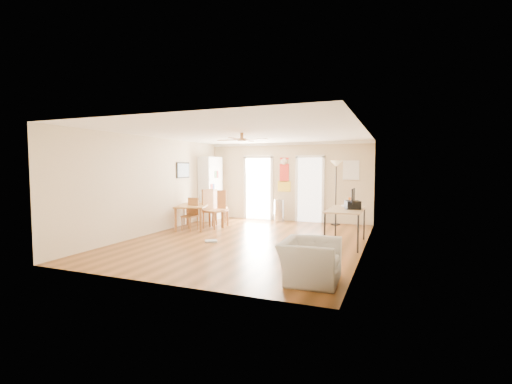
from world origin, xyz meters
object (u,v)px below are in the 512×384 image
at_px(dining_chair_near, 190,214).
at_px(dining_chair_far, 220,206).
at_px(printer, 353,205).
at_px(wastebasket_a, 319,242).
at_px(torchiere_lamp, 336,193).
at_px(bookshelf, 210,188).
at_px(armchair, 310,261).
at_px(dining_table, 194,216).
at_px(dining_chair_right_b, 213,209).
at_px(wastebasket_b, 321,248).
at_px(dining_chair_right_a, 219,208).
at_px(trash_can, 279,211).
at_px(computer_desk, 346,227).

xyz_separation_m(dining_chair_near, dining_chair_far, (0.11, 1.67, 0.07)).
height_order(printer, wastebasket_a, printer).
xyz_separation_m(torchiere_lamp, printer, (0.81, -2.72, -0.07)).
bearing_deg(wastebasket_a, bookshelf, 145.97).
xyz_separation_m(wastebasket_a, armchair, (0.33, -2.33, 0.19)).
xyz_separation_m(bookshelf, torchiere_lamp, (4.16, 0.45, -0.07)).
bearing_deg(dining_table, dining_chair_right_b, 19.62).
xyz_separation_m(printer, armchair, (-0.30, -2.99, -0.60)).
xyz_separation_m(dining_chair_near, wastebasket_b, (4.06, -1.53, -0.29)).
relative_size(bookshelf, dining_chair_right_b, 1.88).
relative_size(dining_chair_right_a, armchair, 1.11).
distance_m(trash_can, wastebasket_a, 3.95).
bearing_deg(torchiere_lamp, dining_table, -150.56).
distance_m(bookshelf, printer, 5.46).
height_order(wastebasket_b, armchair, armchair).
height_order(dining_table, dining_chair_far, dining_chair_far).
xyz_separation_m(dining_table, computer_desk, (4.46, -0.64, 0.07)).
bearing_deg(dining_chair_far, armchair, 110.61).
relative_size(torchiere_lamp, computer_desk, 1.28).
relative_size(dining_chair_right_a, dining_chair_near, 1.22).
distance_m(dining_chair_right_b, computer_desk, 4.00).
distance_m(dining_table, printer, 4.67).
bearing_deg(dining_chair_near, armchair, -30.01).
bearing_deg(dining_table, computer_desk, -8.19).
distance_m(dining_chair_right_a, dining_chair_near, 1.02).
height_order(bookshelf, armchair, bookshelf).
xyz_separation_m(dining_chair_right_b, dining_chair_far, (-0.35, 1.13, -0.04)).
bearing_deg(dining_chair_right_b, trash_can, -24.13).
bearing_deg(trash_can, dining_chair_right_a, -131.17).
distance_m(bookshelf, computer_desk, 5.40).
distance_m(printer, wastebasket_a, 1.20).
distance_m(dining_chair_right_a, trash_can, 2.13).
bearing_deg(dining_chair_right_a, wastebasket_a, -117.04).
bearing_deg(dining_chair_right_b, dining_table, 121.08).
height_order(bookshelf, dining_chair_near, bookshelf).
xyz_separation_m(bookshelf, dining_chair_far, (0.56, -0.37, -0.54)).
bearing_deg(dining_chair_right_a, dining_chair_near, 153.07).
xyz_separation_m(dining_table, torchiere_lamp, (3.79, 2.14, 0.65)).
relative_size(bookshelf, armchair, 2.14).
relative_size(bookshelf, dining_chair_near, 2.36).
relative_size(dining_chair_near, torchiere_lamp, 0.45).
bearing_deg(dining_chair_near, torchiere_lamp, 41.23).
bearing_deg(dining_table, bookshelf, 102.23).
xyz_separation_m(dining_chair_far, wastebasket_b, (3.95, -3.20, -0.36)).
height_order(trash_can, torchiere_lamp, torchiere_lamp).
xyz_separation_m(torchiere_lamp, wastebasket_a, (0.18, -3.38, -0.86)).
bearing_deg(computer_desk, wastebasket_b, -104.32).
distance_m(dining_table, trash_can, 2.90).
height_order(dining_table, printer, printer).
distance_m(trash_can, torchiere_lamp, 1.95).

